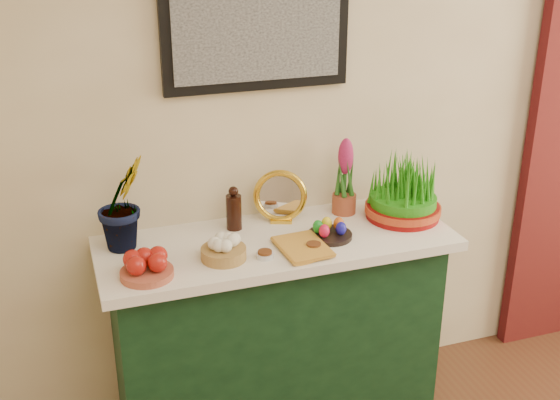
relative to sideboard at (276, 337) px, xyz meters
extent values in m
cube|color=beige|center=(0.50, 0.25, 0.93)|extent=(4.00, 0.04, 2.70)
cube|color=black|center=(0.00, 0.23, 1.27)|extent=(0.74, 0.03, 0.54)
cube|color=#A5A5A5|center=(0.00, 0.21, 1.27)|extent=(0.66, 0.01, 0.46)
cube|color=#153A1C|center=(0.00, 0.00, 0.00)|extent=(1.30, 0.45, 0.85)
cube|color=white|center=(0.00, 0.00, 0.45)|extent=(1.40, 0.55, 0.04)
imported|color=#28651E|center=(-0.57, 0.11, 0.71)|extent=(0.31, 0.30, 0.48)
cylinder|color=#AB5038|center=(-0.53, -0.15, 0.48)|extent=(0.19, 0.19, 0.03)
cylinder|color=#A68043|center=(-0.24, -0.11, 0.49)|extent=(0.17, 0.17, 0.04)
cylinder|color=black|center=(-0.13, 0.13, 0.54)|extent=(0.06, 0.06, 0.14)
sphere|color=black|center=(-0.13, 0.13, 0.63)|extent=(0.04, 0.04, 0.04)
cube|color=gold|center=(0.07, 0.13, 0.47)|extent=(0.10, 0.07, 0.01)
torus|color=gold|center=(0.07, 0.14, 0.58)|extent=(0.22, 0.12, 0.22)
cylinder|color=silver|center=(0.07, 0.14, 0.58)|extent=(0.17, 0.08, 0.17)
imported|color=gold|center=(-0.03, -0.14, 0.48)|extent=(0.17, 0.24, 0.03)
cylinder|color=silver|center=(-0.09, -0.15, 0.47)|extent=(0.07, 0.07, 0.02)
cylinder|color=#592D14|center=(-0.09, -0.15, 0.49)|extent=(0.05, 0.05, 0.01)
cylinder|color=silver|center=(0.10, -0.15, 0.47)|extent=(0.07, 0.07, 0.02)
cylinder|color=#592D14|center=(0.10, -0.15, 0.49)|extent=(0.06, 0.06, 0.01)
cylinder|color=black|center=(0.20, -0.07, 0.47)|extent=(0.23, 0.23, 0.02)
ellipsoid|color=#DD1643|center=(0.17, -0.09, 0.51)|extent=(0.04, 0.04, 0.05)
ellipsoid|color=#1917A1|center=(0.24, -0.09, 0.51)|extent=(0.04, 0.04, 0.05)
ellipsoid|color=yellow|center=(0.20, -0.03, 0.51)|extent=(0.04, 0.04, 0.05)
ellipsoid|color=#198C25|center=(0.16, -0.05, 0.51)|extent=(0.04, 0.04, 0.05)
ellipsoid|color=#CA5717|center=(0.25, -0.05, 0.51)|extent=(0.04, 0.04, 0.05)
cylinder|color=#9A452A|center=(0.35, 0.14, 0.51)|extent=(0.10, 0.10, 0.08)
ellipsoid|color=#BD256C|center=(0.35, 0.14, 0.72)|extent=(0.06, 0.06, 0.16)
cylinder|color=maroon|center=(0.56, 0.02, 0.49)|extent=(0.30, 0.30, 0.06)
cylinder|color=#AA111B|center=(0.56, 0.02, 0.50)|extent=(0.32, 0.32, 0.03)
camera|label=1|loc=(-0.78, -2.36, 1.67)|focal=45.00mm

